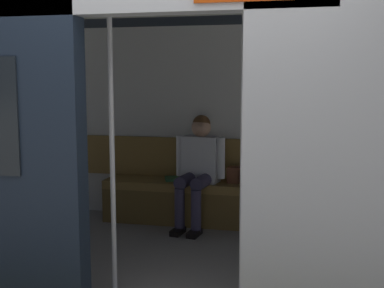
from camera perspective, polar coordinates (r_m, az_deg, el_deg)
train_car at (r=4.24m, az=0.06°, el=6.60°), size 6.40×2.79×2.28m
bench_seat at (r=5.39m, az=3.26°, el=-5.66°), size 2.59×0.44×0.47m
person_seated at (r=5.32m, az=0.73°, el=-2.23°), size 0.55×0.71×1.20m
handbag at (r=5.39m, az=5.48°, el=-3.56°), size 0.26×0.15×0.17m
book at (r=5.54m, az=-2.30°, el=-3.99°), size 0.21×0.26×0.03m
grab_pole_door at (r=3.55m, az=-9.12°, el=-0.89°), size 0.04×0.04×2.14m
grab_pole_far at (r=3.45m, az=5.85°, el=-1.08°), size 0.04×0.04×2.14m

